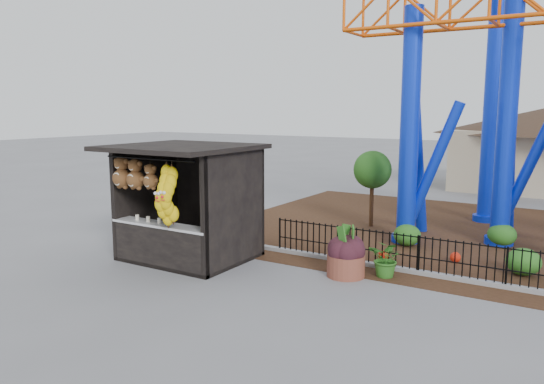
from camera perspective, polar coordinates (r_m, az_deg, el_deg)
The scene contains 9 objects.
ground at distance 12.26m, azimuth -1.62°, elevation -10.42°, with size 120.00×120.00×0.00m, color slate.
mulch_bed at distance 18.26m, azimuth 23.57°, elevation -4.64°, with size 18.00×12.00×0.02m, color #331E11.
curb at distance 13.48m, azimuth 20.39°, elevation -8.92°, with size 18.00×0.18×0.12m, color gray.
prize_booth at distance 14.35m, azimuth -9.78°, elevation -1.33°, with size 3.50×3.40×3.12m.
picket_fence at distance 13.22m, azimuth 24.35°, elevation -7.52°, with size 12.20×0.06×1.00m, color black, non-canonical shape.
terracotta_planter at distance 13.20m, azimuth 7.95°, elevation -7.83°, with size 0.93×0.93×0.55m, color brown.
planter_foliage at distance 13.05m, azimuth 8.01°, elevation -5.33°, with size 0.70×0.70×0.64m, color black.
potted_plant at distance 13.25m, azimuth 12.28°, elevation -7.02°, with size 0.84×0.73×0.93m, color #2A5318.
landscaping at distance 15.78m, azimuth 24.01°, elevation -5.58°, with size 7.21×3.90×0.67m.
Camera 1 is at (6.39, -9.64, 4.07)m, focal length 35.00 mm.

